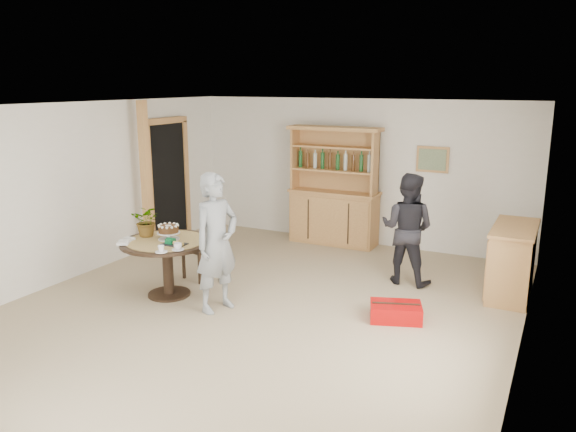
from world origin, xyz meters
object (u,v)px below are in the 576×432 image
Objects in this scene: hutch at (334,205)px; adult_person at (407,229)px; dining_chair at (205,241)px; teen_boy at (217,243)px; red_suitcase at (396,312)px; sideboard at (512,261)px; dining_table at (167,252)px.

hutch is 2.17m from adult_person.
dining_chair is at bearing 26.18° from adult_person.
teen_boy reaches higher than dining_chair.
teen_boy is at bearing -92.77° from hutch.
dining_chair is 0.60× the size of adult_person.
adult_person is 1.52m from red_suitcase.
dining_chair is at bearing -111.85° from hutch.
dining_table is (-4.05, -2.06, 0.13)m from sideboard.
sideboard is 4.22m from dining_chair.
adult_person reaches higher than sideboard.
dining_chair reaches higher than dining_table.
red_suitcase is at bearing -55.29° from teen_boy.
teen_boy reaches higher than sideboard.
dining_table is at bearing 39.53° from adult_person.
dining_table is 1.72× the size of red_suitcase.
dining_chair is at bearing 58.60° from teen_boy.
teen_boy is at bearing -145.99° from sideboard.
teen_boy is 2.71m from adult_person.
hutch is 2.16× the size of dining_chair.
hutch reaches higher than red_suitcase.
hutch is at bearing 72.93° from dining_table.
adult_person is (1.66, -1.40, 0.09)m from hutch.
teen_boy reaches higher than red_suitcase.
hutch is 2.67m from dining_chair.
adult_person is (-1.38, -0.16, 0.31)m from sideboard.
hutch is at bearing -36.11° from adult_person.
dining_chair is (-4.03, -1.24, 0.06)m from sideboard.
teen_boy is 1.10× the size of adult_person.
teen_boy reaches higher than adult_person.
hutch is at bearing 83.64° from dining_chair.
dining_table is 0.89m from teen_boy.
teen_boy is 2.31m from red_suitcase.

